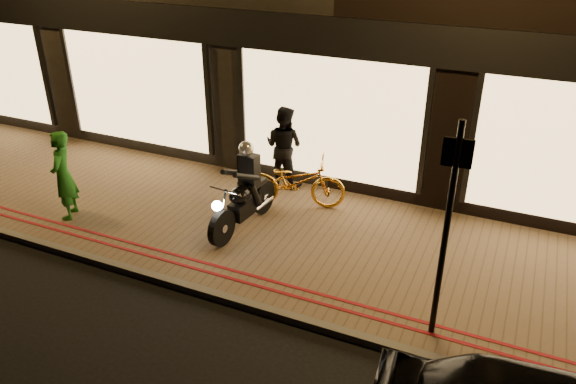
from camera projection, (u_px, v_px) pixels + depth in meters
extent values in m
plane|color=black|center=(230.00, 306.00, 8.21)|extent=(90.00, 90.00, 0.00)
cube|color=brown|center=(287.00, 237.00, 9.81)|extent=(50.00, 4.00, 0.12)
cube|color=#59544C|center=(232.00, 301.00, 8.23)|extent=(50.00, 0.14, 0.12)
cube|color=maroon|center=(245.00, 282.00, 8.52)|extent=(50.00, 0.06, 0.01)
cube|color=maroon|center=(251.00, 275.00, 8.69)|extent=(50.00, 0.06, 0.01)
cube|color=black|center=(332.00, 37.00, 10.00)|extent=(48.00, 0.12, 0.70)
cube|color=#F4C47A|center=(137.00, 91.00, 12.34)|extent=(3.60, 0.06, 2.38)
cube|color=#F4C47A|center=(329.00, 119.00, 10.69)|extent=(3.60, 0.06, 2.38)
cylinder|color=black|center=(222.00, 228.00, 9.35)|extent=(0.18, 0.65, 0.64)
cylinder|color=black|center=(263.00, 197.00, 10.35)|extent=(0.18, 0.65, 0.64)
cylinder|color=silver|center=(222.00, 228.00, 9.35)|extent=(0.15, 0.15, 0.14)
cylinder|color=silver|center=(263.00, 197.00, 10.35)|extent=(0.15, 0.15, 0.14)
cube|color=black|center=(245.00, 206.00, 9.85)|extent=(0.33, 0.72, 0.30)
ellipsoid|color=black|center=(240.00, 194.00, 9.62)|extent=(0.37, 0.53, 0.29)
cube|color=black|center=(254.00, 185.00, 9.95)|extent=(0.27, 0.57, 0.09)
cylinder|color=silver|center=(225.00, 191.00, 9.18)|extent=(0.60, 0.09, 0.03)
cylinder|color=silver|center=(223.00, 211.00, 9.25)|extent=(0.08, 0.33, 0.71)
sphere|color=white|center=(217.00, 206.00, 9.07)|extent=(0.19, 0.19, 0.17)
cylinder|color=silver|center=(264.00, 203.00, 10.20)|extent=(0.12, 0.55, 0.07)
cube|color=black|center=(249.00, 169.00, 9.69)|extent=(0.36, 0.25, 0.55)
sphere|color=silver|center=(246.00, 148.00, 9.46)|extent=(0.28, 0.28, 0.26)
cylinder|color=black|center=(231.00, 173.00, 9.50)|extent=(0.12, 0.60, 0.34)
cylinder|color=black|center=(246.00, 177.00, 9.36)|extent=(0.23, 0.60, 0.34)
cylinder|color=black|center=(242.00, 192.00, 9.92)|extent=(0.18, 0.29, 0.46)
cylinder|color=black|center=(255.00, 195.00, 9.80)|extent=(0.22, 0.29, 0.46)
cylinder|color=black|center=(445.00, 236.00, 6.87)|extent=(0.08, 0.08, 3.00)
cube|color=black|center=(458.00, 153.00, 6.37)|extent=(0.35, 0.04, 0.35)
imported|color=orange|center=(295.00, 182.00, 10.50)|extent=(2.02, 1.20, 1.00)
imported|color=#1E671B|center=(63.00, 175.00, 9.99)|extent=(0.62, 0.71, 1.65)
imported|color=black|center=(284.00, 146.00, 11.19)|extent=(0.87, 0.71, 1.66)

